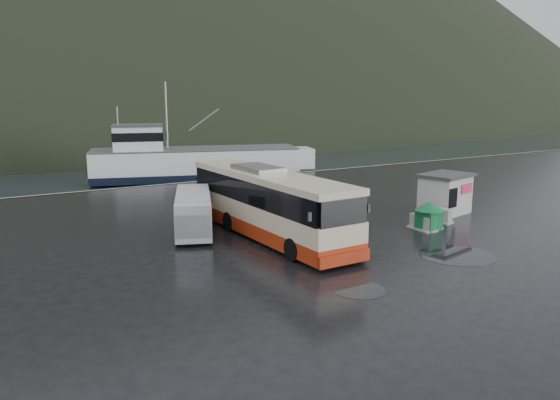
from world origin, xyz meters
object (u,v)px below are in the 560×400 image
jersey_barrier_b (437,222)px  jersey_barrier_a (428,228)px  waste_bin_left (340,229)px  waste_bin_right (428,230)px  white_van (194,234)px  dome_tent (343,254)px  ticket_kiosk (444,213)px  fishing_trawler (196,166)px  jersey_barrier_c (422,230)px  coach_bus (269,236)px

jersey_barrier_b → jersey_barrier_a: bearing=-153.3°
waste_bin_left → waste_bin_right: bearing=-31.4°
white_van → jersey_barrier_a: (11.80, -5.52, 0.00)m
dome_tent → jersey_barrier_a: dome_tent is taller
white_van → waste_bin_left: (7.37, -3.25, 0.00)m
waste_bin_left → ticket_kiosk: 8.10m
waste_bin_right → fishing_trawler: size_ratio=0.06×
jersey_barrier_c → waste_bin_left: bearing=149.2°
white_van → jersey_barrier_b: white_van is taller
jersey_barrier_b → waste_bin_left: bearing=165.9°
waste_bin_left → jersey_barrier_b: waste_bin_left is taller
coach_bus → jersey_barrier_c: 8.63m
waste_bin_left → ticket_kiosk: size_ratio=0.45×
waste_bin_left → dome_tent: waste_bin_left is taller
jersey_barrier_a → coach_bus: bearing=160.7°
waste_bin_right → fishing_trawler: fishing_trawler is taller
jersey_barrier_c → waste_bin_right: bearing=-38.7°
jersey_barrier_a → waste_bin_left: bearing=152.9°
white_van → jersey_barrier_c: size_ratio=3.40×
coach_bus → dome_tent: (1.49, -4.56, 0.00)m
jersey_barrier_b → dome_tent: bearing=-164.9°
jersey_barrier_c → white_van: bearing=153.7°
dome_tent → waste_bin_left: bearing=55.1°
coach_bus → dome_tent: bearing=-73.3°
jersey_barrier_a → white_van: bearing=154.9°
white_van → jersey_barrier_b: 14.15m
jersey_barrier_c → ticket_kiosk: bearing=28.9°
ticket_kiosk → jersey_barrier_c: ticket_kiosk is taller
waste_bin_left → waste_bin_right: (4.18, -2.55, 0.00)m
coach_bus → waste_bin_left: size_ratio=8.89×
waste_bin_left → fishing_trawler: fishing_trawler is taller
white_van → ticket_kiosk: size_ratio=1.73×
jersey_barrier_a → ticket_kiosk: bearing=31.6°
coach_bus → ticket_kiosk: coach_bus is taller
coach_bus → white_van: 4.08m
jersey_barrier_a → jersey_barrier_b: bearing=26.7°
ticket_kiosk → waste_bin_left: bearing=167.0°
white_van → fishing_trawler: fishing_trawler is taller
jersey_barrier_c → jersey_barrier_b: bearing=22.0°
waste_bin_left → coach_bus: bearing=170.0°
jersey_barrier_b → jersey_barrier_c: bearing=-158.0°
waste_bin_right → jersey_barrier_b: waste_bin_right is taller
coach_bus → fishing_trawler: bearing=74.3°
coach_bus → fishing_trawler: 29.06m
ticket_kiosk → jersey_barrier_a: size_ratio=2.14×
waste_bin_right → jersey_barrier_c: bearing=141.3°
fishing_trawler → dome_tent: bearing=-82.5°
waste_bin_left → jersey_barrier_c: waste_bin_left is taller
coach_bus → jersey_barrier_b: bearing=-13.8°
waste_bin_right → jersey_barrier_a: 0.38m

